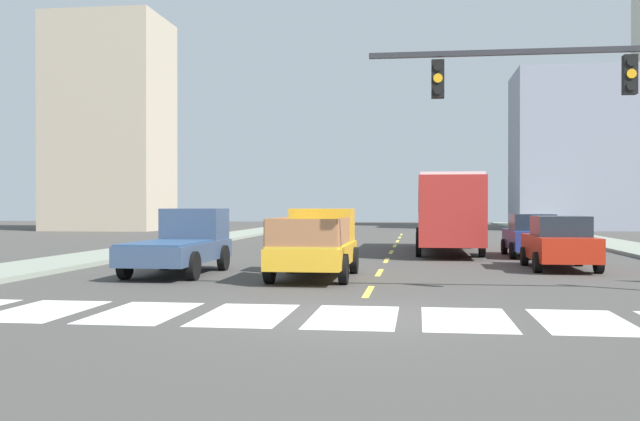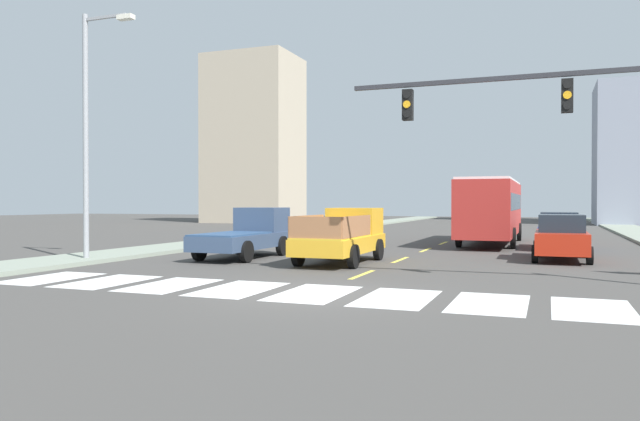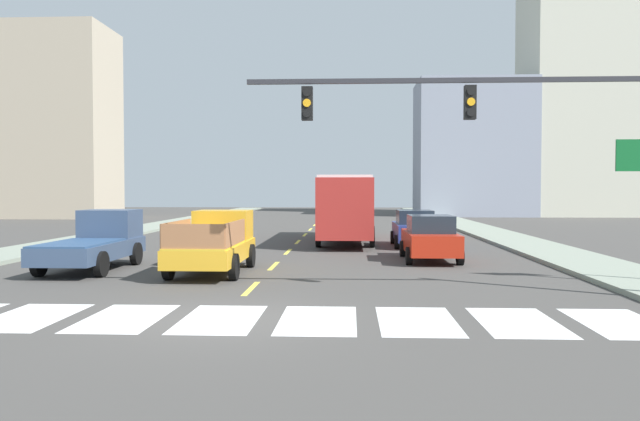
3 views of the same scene
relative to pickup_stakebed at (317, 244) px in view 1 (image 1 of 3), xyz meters
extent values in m
plane|color=#44413E|center=(1.73, -7.48, -0.94)|extent=(160.00, 160.00, 0.00)
cube|color=gray|center=(-9.35, 10.52, -0.86)|extent=(2.91, 110.00, 0.15)
cube|color=silver|center=(-4.36, -7.48, -0.93)|extent=(1.58, 2.93, 0.01)
cube|color=silver|center=(-2.33, -7.48, -0.93)|extent=(1.58, 2.93, 0.01)
cube|color=silver|center=(-0.30, -7.48, -0.93)|extent=(1.58, 2.93, 0.01)
cube|color=silver|center=(1.73, -7.48, -0.93)|extent=(1.58, 2.93, 0.01)
cube|color=silver|center=(3.75, -7.48, -0.93)|extent=(1.58, 2.93, 0.01)
cube|color=silver|center=(5.78, -7.48, -0.93)|extent=(1.58, 2.93, 0.01)
cube|color=#E3D149|center=(1.73, -3.48, -0.93)|extent=(0.16, 2.40, 0.01)
cube|color=#E3D149|center=(1.73, 1.52, -0.93)|extent=(0.16, 2.40, 0.01)
cube|color=#E3D149|center=(1.73, 6.52, -0.93)|extent=(0.16, 2.40, 0.01)
cube|color=#E3D149|center=(1.73, 11.52, -0.93)|extent=(0.16, 2.40, 0.01)
cube|color=#E3D149|center=(1.73, 16.52, -0.93)|extent=(0.16, 2.40, 0.01)
cube|color=#E3D149|center=(1.73, 21.52, -0.93)|extent=(0.16, 2.40, 0.01)
cube|color=#E3D149|center=(1.73, 26.52, -0.93)|extent=(0.16, 2.40, 0.01)
cube|color=#E3D149|center=(1.73, 31.52, -0.93)|extent=(0.16, 2.40, 0.01)
cube|color=gold|center=(0.00, -0.44, -0.26)|extent=(1.96, 5.20, 0.56)
cube|color=gold|center=(0.00, 1.26, 0.52)|extent=(1.84, 1.60, 1.00)
cube|color=#19232D|center=(0.00, 1.70, 0.70)|extent=(1.72, 0.08, 0.56)
cube|color=gold|center=(0.00, -1.39, 0.05)|extent=(1.84, 3.30, 0.06)
cylinder|color=black|center=(-0.98, 1.12, -0.54)|extent=(0.22, 0.80, 0.80)
cylinder|color=black|center=(0.98, 1.12, -0.54)|extent=(0.22, 0.80, 0.80)
cylinder|color=black|center=(-0.98, -2.00, -0.54)|extent=(0.22, 0.80, 0.80)
cylinder|color=black|center=(0.98, -2.00, -0.54)|extent=(0.22, 0.80, 0.80)
cube|color=#97633F|center=(-0.90, -1.39, 0.43)|extent=(0.06, 3.17, 0.70)
cube|color=#97633F|center=(0.90, -1.39, 0.43)|extent=(0.06, 3.17, 0.70)
cube|color=#97633F|center=(0.00, -2.97, 0.43)|extent=(1.80, 0.06, 0.70)
cube|color=#364967|center=(-4.19, 0.04, -0.26)|extent=(1.96, 5.20, 0.56)
cube|color=#364967|center=(-4.19, 1.74, 0.52)|extent=(1.84, 1.60, 1.00)
cube|color=#19232D|center=(-4.19, 2.18, 0.70)|extent=(1.72, 0.08, 0.56)
cube|color=navy|center=(-4.19, -0.91, 0.05)|extent=(1.84, 3.30, 0.06)
cylinder|color=black|center=(-5.17, 1.60, -0.54)|extent=(0.22, 0.80, 0.80)
cylinder|color=black|center=(-3.21, 1.60, -0.54)|extent=(0.22, 0.80, 0.80)
cylinder|color=black|center=(-5.17, -1.52, -0.54)|extent=(0.22, 0.80, 0.80)
cylinder|color=black|center=(-3.21, -1.52, -0.54)|extent=(0.22, 0.80, 0.80)
cube|color=#AE2B26|center=(4.17, 11.66, 0.91)|extent=(2.50, 10.80, 2.70)
cube|color=#19232D|center=(4.17, 11.66, 1.26)|extent=(2.52, 9.94, 0.80)
cube|color=silver|center=(4.17, 11.66, 2.32)|extent=(2.40, 10.37, 0.12)
cylinder|color=black|center=(2.92, 15.00, -0.44)|extent=(0.22, 1.00, 1.00)
cylinder|color=black|center=(5.42, 15.00, -0.44)|extent=(0.22, 1.00, 1.00)
cylinder|color=black|center=(2.92, 8.69, -0.44)|extent=(0.22, 1.00, 1.00)
cylinder|color=black|center=(5.42, 8.69, -0.44)|extent=(0.22, 1.00, 1.00)
cube|color=#B62512|center=(7.41, 3.46, -0.24)|extent=(1.80, 4.40, 0.76)
cube|color=#1E2833|center=(7.41, 3.31, 0.46)|extent=(1.58, 2.11, 0.64)
cylinder|color=black|center=(6.51, 4.83, -0.62)|extent=(0.22, 0.64, 0.64)
cylinder|color=black|center=(8.31, 4.83, -0.62)|extent=(0.22, 0.64, 0.64)
cylinder|color=black|center=(6.51, 2.10, -0.62)|extent=(0.22, 0.64, 0.64)
cylinder|color=black|center=(8.31, 2.10, -0.62)|extent=(0.22, 0.64, 0.64)
cube|color=navy|center=(7.41, 9.31, -0.24)|extent=(1.80, 4.40, 0.76)
cube|color=#1E2833|center=(7.41, 9.16, 0.46)|extent=(1.58, 2.11, 0.64)
cylinder|color=black|center=(6.51, 10.67, -0.62)|extent=(0.22, 0.64, 0.64)
cylinder|color=black|center=(8.31, 10.67, -0.62)|extent=(0.22, 0.64, 0.64)
cylinder|color=black|center=(6.51, 7.94, -0.62)|extent=(0.22, 0.64, 0.64)
cylinder|color=black|center=(8.31, 7.94, -0.62)|extent=(0.22, 0.64, 0.64)
cube|color=#2D2D33|center=(6.88, -4.47, 4.46)|extent=(10.14, 0.12, 0.12)
cube|color=black|center=(7.38, -4.47, 3.91)|extent=(0.28, 0.24, 0.84)
cylinder|color=black|center=(7.38, -4.60, 4.17)|extent=(0.20, 0.04, 0.20)
cylinder|color=orange|center=(7.38, -4.60, 3.91)|extent=(0.20, 0.04, 0.20)
cylinder|color=black|center=(7.38, -4.60, 3.65)|extent=(0.20, 0.04, 0.20)
cube|color=black|center=(3.33, -4.47, 3.91)|extent=(0.28, 0.24, 0.84)
cylinder|color=black|center=(3.33, -4.60, 4.17)|extent=(0.20, 0.04, 0.20)
cylinder|color=orange|center=(3.33, -4.60, 3.91)|extent=(0.20, 0.04, 0.20)
cylinder|color=black|center=(3.33, -4.60, 3.65)|extent=(0.20, 0.04, 0.20)
cube|color=tan|center=(-23.04, 38.07, 8.04)|extent=(9.30, 7.53, 17.95)
cube|color=#8A91A2|center=(16.83, 44.08, 5.85)|extent=(11.36, 7.85, 13.57)
camera|label=1|loc=(2.89, -20.77, 1.11)|focal=40.84mm
camera|label=2|loc=(6.96, -20.87, 1.24)|focal=33.93mm
camera|label=3|loc=(4.42, -20.25, 1.76)|focal=35.13mm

